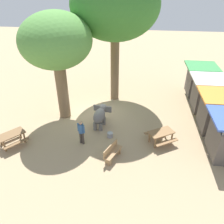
{
  "coord_description": "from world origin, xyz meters",
  "views": [
    {
      "loc": [
        13.76,
        2.74,
        8.87
      ],
      "look_at": [
        0.71,
        1.23,
        0.8
      ],
      "focal_mm": 36.15,
      "sensor_mm": 36.0,
      "label": 1
    }
  ],
  "objects_px": {
    "wooden_bench": "(112,152)",
    "market_stall_orange": "(216,114)",
    "picnic_table_near": "(12,136)",
    "picnic_table_far": "(161,134)",
    "person_handler": "(81,131)",
    "market_stall_green": "(199,81)",
    "feed_bucket": "(110,135)",
    "elephant": "(100,115)",
    "shade_tree_secondary": "(56,42)",
    "market_stall_white": "(207,95)",
    "shade_tree_main": "(115,6)"
  },
  "relations": [
    {
      "from": "wooden_bench",
      "to": "market_stall_orange",
      "type": "relative_size",
      "value": 0.57
    },
    {
      "from": "picnic_table_near",
      "to": "picnic_table_far",
      "type": "distance_m",
      "value": 8.96
    },
    {
      "from": "person_handler",
      "to": "market_stall_green",
      "type": "bearing_deg",
      "value": -24.13
    },
    {
      "from": "feed_bucket",
      "to": "elephant",
      "type": "bearing_deg",
      "value": -146.19
    },
    {
      "from": "elephant",
      "to": "shade_tree_secondary",
      "type": "relative_size",
      "value": 0.27
    },
    {
      "from": "picnic_table_near",
      "to": "market_stall_green",
      "type": "relative_size",
      "value": 0.83
    },
    {
      "from": "market_stall_green",
      "to": "market_stall_orange",
      "type": "height_order",
      "value": "same"
    },
    {
      "from": "wooden_bench",
      "to": "feed_bucket",
      "type": "distance_m",
      "value": 1.96
    },
    {
      "from": "elephant",
      "to": "market_stall_green",
      "type": "relative_size",
      "value": 0.75
    },
    {
      "from": "picnic_table_far",
      "to": "market_stall_white",
      "type": "distance_m",
      "value": 5.78
    },
    {
      "from": "wooden_bench",
      "to": "feed_bucket",
      "type": "relative_size",
      "value": 4.0
    },
    {
      "from": "shade_tree_main",
      "to": "market_stall_orange",
      "type": "bearing_deg",
      "value": 62.8
    },
    {
      "from": "shade_tree_secondary",
      "to": "picnic_table_near",
      "type": "height_order",
      "value": "shade_tree_secondary"
    },
    {
      "from": "person_handler",
      "to": "picnic_table_near",
      "type": "xyz_separation_m",
      "value": [
        0.58,
        -4.12,
        -0.36
      ]
    },
    {
      "from": "shade_tree_secondary",
      "to": "feed_bucket",
      "type": "height_order",
      "value": "shade_tree_secondary"
    },
    {
      "from": "market_stall_white",
      "to": "shade_tree_secondary",
      "type": "bearing_deg",
      "value": -77.89
    },
    {
      "from": "person_handler",
      "to": "shade_tree_main",
      "type": "distance_m",
      "value": 8.75
    },
    {
      "from": "shade_tree_secondary",
      "to": "market_stall_orange",
      "type": "distance_m",
      "value": 11.1
    },
    {
      "from": "elephant",
      "to": "market_stall_white",
      "type": "height_order",
      "value": "market_stall_white"
    },
    {
      "from": "elephant",
      "to": "market_stall_white",
      "type": "bearing_deg",
      "value": -59.91
    },
    {
      "from": "shade_tree_main",
      "to": "feed_bucket",
      "type": "relative_size",
      "value": 26.24
    },
    {
      "from": "shade_tree_secondary",
      "to": "market_stall_white",
      "type": "height_order",
      "value": "shade_tree_secondary"
    },
    {
      "from": "market_stall_green",
      "to": "market_stall_orange",
      "type": "distance_m",
      "value": 5.2
    },
    {
      "from": "market_stall_green",
      "to": "market_stall_orange",
      "type": "bearing_deg",
      "value": 0.0
    },
    {
      "from": "wooden_bench",
      "to": "picnic_table_far",
      "type": "distance_m",
      "value": 3.29
    },
    {
      "from": "wooden_bench",
      "to": "market_stall_white",
      "type": "height_order",
      "value": "market_stall_white"
    },
    {
      "from": "elephant",
      "to": "shade_tree_secondary",
      "type": "xyz_separation_m",
      "value": [
        -0.92,
        -2.73,
        4.49
      ]
    },
    {
      "from": "wooden_bench",
      "to": "market_stall_orange",
      "type": "height_order",
      "value": "market_stall_orange"
    },
    {
      "from": "feed_bucket",
      "to": "market_stall_orange",
      "type": "bearing_deg",
      "value": 104.5
    },
    {
      "from": "feed_bucket",
      "to": "shade_tree_main",
      "type": "bearing_deg",
      "value": -177.06
    },
    {
      "from": "elephant",
      "to": "picnic_table_far",
      "type": "bearing_deg",
      "value": -101.65
    },
    {
      "from": "shade_tree_main",
      "to": "picnic_table_far",
      "type": "distance_m",
      "value": 9.13
    },
    {
      "from": "picnic_table_near",
      "to": "market_stall_orange",
      "type": "height_order",
      "value": "market_stall_orange"
    },
    {
      "from": "shade_tree_main",
      "to": "wooden_bench",
      "type": "height_order",
      "value": "shade_tree_main"
    },
    {
      "from": "shade_tree_main",
      "to": "market_stall_green",
      "type": "relative_size",
      "value": 3.75
    },
    {
      "from": "market_stall_green",
      "to": "wooden_bench",
      "type": "bearing_deg",
      "value": -35.77
    },
    {
      "from": "shade_tree_secondary",
      "to": "market_stall_white",
      "type": "xyz_separation_m",
      "value": [
        -2.2,
        10.27,
        -4.18
      ]
    },
    {
      "from": "picnic_table_near",
      "to": "market_stall_orange",
      "type": "distance_m",
      "value": 12.87
    },
    {
      "from": "market_stall_green",
      "to": "feed_bucket",
      "type": "relative_size",
      "value": 7.0
    },
    {
      "from": "person_handler",
      "to": "picnic_table_far",
      "type": "bearing_deg",
      "value": -59.21
    },
    {
      "from": "picnic_table_far",
      "to": "market_stall_orange",
      "type": "height_order",
      "value": "market_stall_orange"
    },
    {
      "from": "picnic_table_near",
      "to": "market_stall_green",
      "type": "height_order",
      "value": "market_stall_green"
    },
    {
      "from": "person_handler",
      "to": "shade_tree_main",
      "type": "height_order",
      "value": "shade_tree_main"
    },
    {
      "from": "shade_tree_secondary",
      "to": "wooden_bench",
      "type": "xyz_separation_m",
      "value": [
        4.04,
        3.9,
        -4.85
      ]
    },
    {
      "from": "wooden_bench",
      "to": "feed_bucket",
      "type": "bearing_deg",
      "value": -145.38
    },
    {
      "from": "shade_tree_secondary",
      "to": "market_stall_orange",
      "type": "height_order",
      "value": "shade_tree_secondary"
    },
    {
      "from": "elephant",
      "to": "market_stall_green",
      "type": "distance_m",
      "value": 9.47
    },
    {
      "from": "elephant",
      "to": "picnic_table_near",
      "type": "xyz_separation_m",
      "value": [
        2.6,
        -4.93,
        -0.25
      ]
    },
    {
      "from": "wooden_bench",
      "to": "picnic_table_far",
      "type": "bearing_deg",
      "value": 146.47
    },
    {
      "from": "shade_tree_main",
      "to": "market_stall_orange",
      "type": "distance_m",
      "value": 9.83
    }
  ]
}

